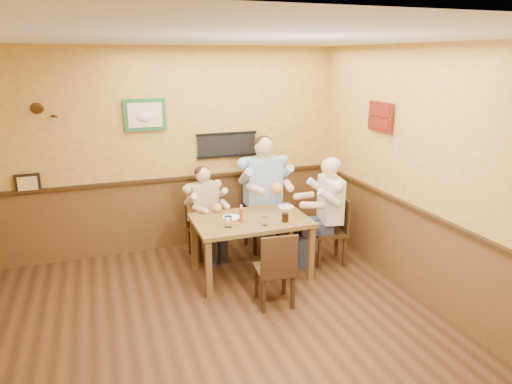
% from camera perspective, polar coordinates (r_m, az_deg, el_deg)
% --- Properties ---
extents(room, '(5.02, 5.03, 2.81)m').
position_cam_1_polar(room, '(4.11, -5.25, 2.84)').
color(room, '#351F10').
rests_on(room, ground).
extents(dining_table, '(1.40, 0.90, 0.75)m').
position_cam_1_polar(dining_table, '(5.63, -0.65, -4.23)').
color(dining_table, brown).
rests_on(dining_table, ground).
extents(chair_back_left, '(0.45, 0.45, 0.80)m').
position_cam_1_polar(chair_back_left, '(6.30, -6.53, -4.54)').
color(chair_back_left, '#392412').
rests_on(chair_back_left, ground).
extents(chair_back_right, '(0.48, 0.48, 1.02)m').
position_cam_1_polar(chair_back_right, '(6.46, 0.85, -2.81)').
color(chair_back_right, '#392412').
rests_on(chair_back_right, ground).
extents(chair_right_end, '(0.49, 0.49, 0.90)m').
position_cam_1_polar(chair_right_end, '(6.13, 9.12, -4.74)').
color(chair_right_end, '#392412').
rests_on(chair_right_end, ground).
extents(chair_near_side, '(0.44, 0.44, 0.88)m').
position_cam_1_polar(chair_near_side, '(5.07, 2.31, -9.41)').
color(chair_near_side, '#392412').
rests_on(chair_near_side, ground).
extents(diner_tan_shirt, '(0.65, 0.65, 1.14)m').
position_cam_1_polar(diner_tan_shirt, '(6.24, -6.58, -3.07)').
color(diner_tan_shirt, beige).
rests_on(diner_tan_shirt, ground).
extents(diner_blue_polo, '(0.69, 0.69, 1.46)m').
position_cam_1_polar(diner_blue_polo, '(6.39, 0.86, -0.95)').
color(diner_blue_polo, '#8AAECF').
rests_on(diner_blue_polo, ground).
extents(diner_white_elder, '(0.70, 0.70, 1.29)m').
position_cam_1_polar(diner_white_elder, '(6.06, 9.21, -3.05)').
color(diner_white_elder, silver).
rests_on(diner_white_elder, ground).
extents(water_glass_left, '(0.10, 0.10, 0.13)m').
position_cam_1_polar(water_glass_left, '(5.32, -3.47, -3.71)').
color(water_glass_left, white).
rests_on(water_glass_left, dining_table).
extents(water_glass_mid, '(0.10, 0.10, 0.11)m').
position_cam_1_polar(water_glass_mid, '(5.37, 1.05, -3.61)').
color(water_glass_mid, white).
rests_on(water_glass_mid, dining_table).
extents(cola_tumbler, '(0.09, 0.09, 0.11)m').
position_cam_1_polar(cola_tumbler, '(5.49, 3.67, -3.18)').
color(cola_tumbler, black).
rests_on(cola_tumbler, dining_table).
extents(hot_sauce_bottle, '(0.06, 0.06, 0.19)m').
position_cam_1_polar(hot_sauce_bottle, '(5.45, -1.85, -2.84)').
color(hot_sauce_bottle, red).
rests_on(hot_sauce_bottle, dining_table).
extents(salt_shaker, '(0.04, 0.04, 0.10)m').
position_cam_1_polar(salt_shaker, '(5.49, -1.75, -3.21)').
color(salt_shaker, white).
rests_on(salt_shaker, dining_table).
extents(pepper_shaker, '(0.04, 0.04, 0.09)m').
position_cam_1_polar(pepper_shaker, '(5.54, -1.92, -3.11)').
color(pepper_shaker, black).
rests_on(pepper_shaker, dining_table).
extents(plate_far_left, '(0.25, 0.25, 0.01)m').
position_cam_1_polar(plate_far_left, '(5.63, -3.08, -3.17)').
color(plate_far_left, white).
rests_on(plate_far_left, dining_table).
extents(plate_far_right, '(0.25, 0.25, 0.01)m').
position_cam_1_polar(plate_far_right, '(6.02, 3.73, -1.84)').
color(plate_far_right, white).
rests_on(plate_far_right, dining_table).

